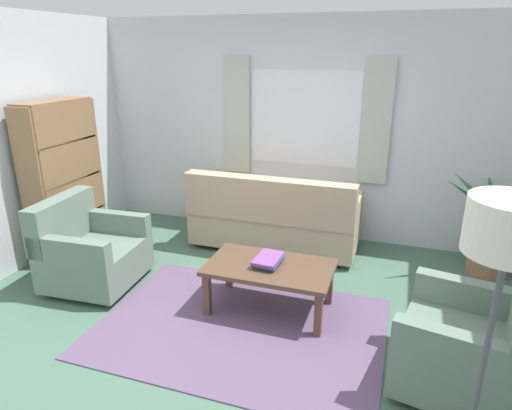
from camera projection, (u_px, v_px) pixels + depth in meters
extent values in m
plane|color=#476B56|center=(240.00, 328.00, 3.77)|extent=(6.24, 6.24, 0.00)
cube|color=silver|center=(305.00, 130.00, 5.36)|extent=(5.32, 0.12, 2.60)
cube|color=white|center=(304.00, 118.00, 5.25)|extent=(1.30, 0.01, 1.10)
cube|color=#B2BCB2|center=(238.00, 116.00, 5.48)|extent=(0.32, 0.06, 1.40)
cube|color=#B2BCB2|center=(377.00, 122.00, 4.98)|extent=(0.32, 0.06, 1.40)
cube|color=#604C6B|center=(240.00, 327.00, 3.77)|extent=(2.36, 1.67, 0.01)
cube|color=tan|center=(275.00, 226.00, 5.26)|extent=(1.90, 0.80, 0.38)
cube|color=tan|center=(268.00, 200.00, 4.83)|extent=(1.90, 0.20, 0.48)
cube|color=tan|center=(352.00, 209.00, 4.89)|extent=(0.16, 0.80, 0.24)
cube|color=tan|center=(207.00, 194.00, 5.42)|extent=(0.16, 0.80, 0.24)
cylinder|color=brown|center=(350.00, 243.00, 5.34)|extent=(0.06, 0.06, 0.06)
cylinder|color=brown|center=(220.00, 226.00, 5.86)|extent=(0.06, 0.06, 0.06)
cylinder|color=brown|center=(343.00, 264.00, 4.81)|extent=(0.06, 0.06, 0.06)
cylinder|color=brown|center=(200.00, 244.00, 5.32)|extent=(0.06, 0.06, 0.06)
cube|color=slate|center=(97.00, 262.00, 4.39)|extent=(0.85, 0.89, 0.36)
cube|color=slate|center=(62.00, 220.00, 4.34)|extent=(0.23, 0.85, 0.46)
cube|color=slate|center=(69.00, 250.00, 3.97)|extent=(0.81, 0.17, 0.22)
cube|color=slate|center=(114.00, 222.00, 4.62)|extent=(0.81, 0.17, 0.22)
cylinder|color=brown|center=(108.00, 303.00, 4.07)|extent=(0.05, 0.05, 0.06)
cylinder|color=brown|center=(144.00, 270.00, 4.69)|extent=(0.05, 0.05, 0.06)
cylinder|color=brown|center=(49.00, 294.00, 4.23)|extent=(0.05, 0.05, 0.06)
cylinder|color=brown|center=(91.00, 262.00, 4.85)|extent=(0.05, 0.05, 0.06)
cube|color=slate|center=(461.00, 357.00, 3.04)|extent=(0.95, 0.98, 0.36)
cube|color=slate|center=(473.00, 296.00, 3.24)|extent=(0.81, 0.27, 0.22)
cube|color=slate|center=(461.00, 351.00, 2.65)|extent=(0.81, 0.27, 0.22)
cylinder|color=brown|center=(418.00, 341.00, 3.54)|extent=(0.05, 0.05, 0.06)
cylinder|color=brown|center=(398.00, 396.00, 2.98)|extent=(0.05, 0.05, 0.06)
cylinder|color=brown|center=(509.00, 369.00, 3.24)|extent=(0.05, 0.05, 0.06)
cube|color=brown|center=(270.00, 267.00, 3.90)|extent=(1.10, 0.64, 0.04)
cube|color=brown|center=(207.00, 295.00, 3.89)|extent=(0.06, 0.06, 0.40)
cube|color=brown|center=(318.00, 315.00, 3.59)|extent=(0.06, 0.06, 0.40)
cube|color=brown|center=(229.00, 268.00, 4.35)|extent=(0.06, 0.06, 0.40)
cube|color=brown|center=(329.00, 285.00, 4.06)|extent=(0.06, 0.06, 0.40)
cube|color=#2D2D33|center=(268.00, 263.00, 3.91)|extent=(0.20, 0.27, 0.02)
cube|color=#335199|center=(268.00, 261.00, 3.89)|extent=(0.23, 0.28, 0.03)
cube|color=#7F478C|center=(268.00, 258.00, 3.89)|extent=(0.22, 0.33, 0.02)
cylinder|color=#9E6B4C|center=(489.00, 258.00, 4.67)|extent=(0.43, 0.43, 0.32)
cylinder|color=brown|center=(494.00, 230.00, 4.56)|extent=(0.07, 0.07, 0.31)
cone|color=#2D6638|center=(492.00, 190.00, 4.70)|extent=(0.16, 0.52, 0.35)
cone|color=#2D6638|center=(473.00, 191.00, 4.65)|extent=(0.48, 0.39, 0.39)
cone|color=#2D6638|center=(470.00, 195.00, 4.37)|extent=(0.59, 0.44, 0.46)
cone|color=#2D6638|center=(505.00, 205.00, 4.18)|extent=(0.12, 0.58, 0.31)
cube|color=olive|center=(90.00, 171.00, 5.33)|extent=(0.30, 0.04, 1.70)
cube|color=olive|center=(32.00, 192.00, 4.53)|extent=(0.30, 0.04, 1.70)
cube|color=olive|center=(74.00, 182.00, 4.89)|extent=(0.02, 0.90, 1.70)
cube|color=olive|center=(74.00, 250.00, 5.21)|extent=(0.30, 0.86, 0.02)
cube|color=olive|center=(69.00, 216.00, 5.07)|extent=(0.30, 0.86, 0.02)
cube|color=olive|center=(63.00, 180.00, 4.93)|extent=(0.30, 0.86, 0.02)
cube|color=olive|center=(58.00, 142.00, 4.79)|extent=(0.30, 0.86, 0.02)
cube|color=olive|center=(52.00, 101.00, 4.65)|extent=(0.30, 0.86, 0.02)
cube|color=#387F4C|center=(83.00, 159.00, 5.19)|extent=(0.28, 0.09, 0.28)
cube|color=#5B8E93|center=(78.00, 161.00, 5.11)|extent=(0.26, 0.06, 0.29)
cube|color=#5B8E93|center=(73.00, 163.00, 5.05)|extent=(0.28, 0.07, 0.28)
cube|color=#335199|center=(69.00, 168.00, 4.99)|extent=(0.26, 0.06, 0.19)
cube|color=#387F4C|center=(64.00, 169.00, 4.92)|extent=(0.23, 0.05, 0.20)
cube|color=#5B8E93|center=(59.00, 171.00, 4.86)|extent=(0.26, 0.07, 0.20)
cube|color=#B23833|center=(54.00, 169.00, 4.77)|extent=(0.24, 0.08, 0.28)
cylinder|color=#4C4C51|center=(478.00, 389.00, 2.08)|extent=(0.03, 0.03, 1.39)
cylinder|color=silver|center=(512.00, 227.00, 1.81)|extent=(0.36, 0.36, 0.24)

